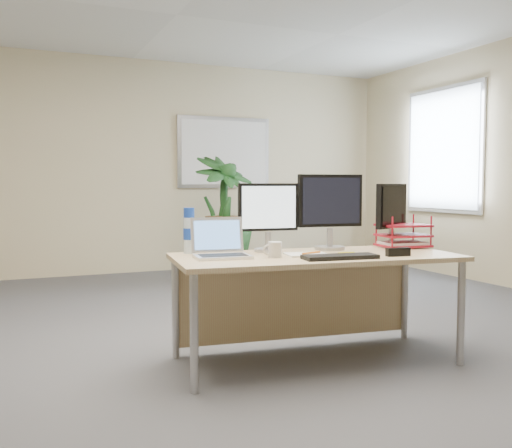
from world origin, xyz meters
name	(u,v)px	position (x,y,z in m)	size (l,w,h in m)	color
floor	(266,360)	(0.00, 0.00, 0.00)	(8.00, 8.00, 0.00)	#45454A
back_wall	(135,166)	(0.00, 4.00, 1.35)	(7.00, 0.04, 2.70)	beige
whiteboard	(224,153)	(1.20, 3.97, 1.55)	(1.30, 0.04, 0.95)	#B9B9BE
window	(443,150)	(3.47, 2.30, 1.55)	(0.04, 1.30, 1.55)	#B9B9BE
desk	(310,275)	(0.28, -0.05, 0.54)	(1.85, 0.95, 0.68)	tan
floor_plant	(222,216)	(0.81, 2.99, 0.75)	(0.84, 0.84, 1.50)	#153C18
monitor_left	(268,212)	(0.07, 0.13, 0.94)	(0.40, 0.18, 0.45)	#A3A3A7
monitor_right	(330,207)	(0.50, 0.06, 0.97)	(0.46, 0.21, 0.51)	#A3A3A7
monitor_dark	(392,211)	(0.98, 0.02, 0.94)	(0.37, 0.21, 0.45)	#A3A3A7
laptop	(220,247)	(-0.31, 0.00, 0.74)	(0.36, 0.33, 0.24)	silver
keyboard	(340,257)	(0.31, -0.38, 0.70)	(0.45, 0.15, 0.02)	black
coffee_mug	(274,250)	(-0.02, -0.16, 0.73)	(0.12, 0.08, 0.09)	silver
spiral_notebook	(307,254)	(0.21, -0.15, 0.69)	(0.25, 0.19, 0.01)	silver
orange_pen	(311,253)	(0.23, -0.17, 0.70)	(0.01, 0.01, 0.15)	orange
yellow_highlighter	(346,253)	(0.46, -0.21, 0.69)	(0.01, 0.01, 0.11)	yellow
water_bottle	(189,232)	(-0.44, 0.24, 0.82)	(0.08, 0.08, 0.29)	white
letter_tray	(403,237)	(1.04, -0.03, 0.75)	(0.36, 0.29, 0.16)	#A31423
stapler	(398,252)	(0.70, -0.41, 0.71)	(0.15, 0.04, 0.05)	black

